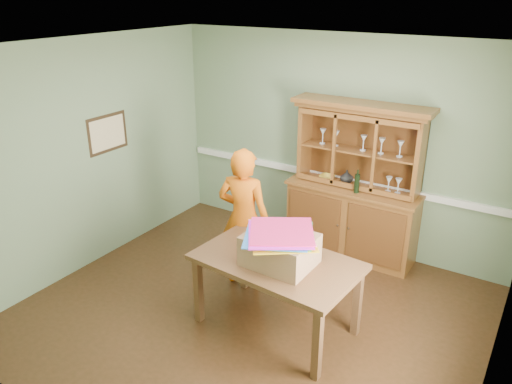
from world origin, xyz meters
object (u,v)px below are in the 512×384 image
Objects in this scene: china_hutch at (353,203)px; cardboard_box at (280,250)px; dining_table at (277,268)px; person at (244,218)px.

cardboard_box is (0.01, -1.87, 0.23)m from china_hutch.
cardboard_box reaches higher than dining_table.
dining_table is at bearing 132.04° from person.
china_hutch is 1.82m from dining_table.
dining_table is 0.91m from person.
dining_table is 2.58× the size of cardboard_box.
cardboard_box is 0.39× the size of person.
person is (-0.78, 0.57, -0.11)m from cardboard_box.
cardboard_box is at bearing -89.75° from china_hutch.
china_hutch reaches higher than dining_table.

